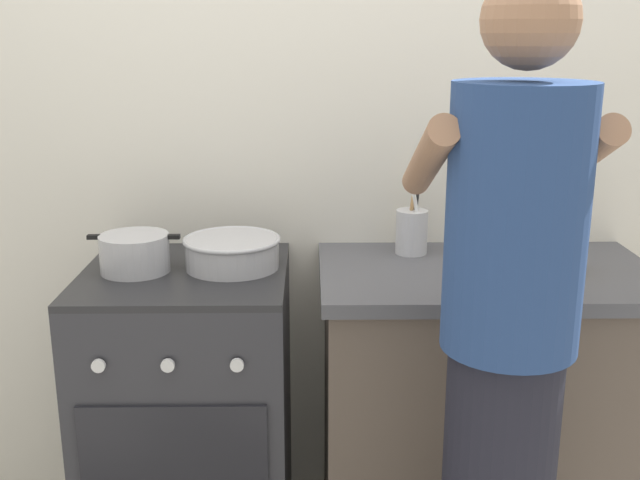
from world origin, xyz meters
TOP-DOWN VIEW (x-y plane):
  - back_wall at (0.20, 0.50)m, footprint 3.20×0.10m
  - countertop at (0.55, 0.15)m, footprint 1.00×0.60m
  - stove_range at (-0.35, 0.15)m, footprint 0.60×0.62m
  - pot at (-0.49, 0.14)m, footprint 0.27×0.20m
  - mixing_bowl at (-0.21, 0.18)m, footprint 0.29×0.29m
  - utensil_crock at (0.34, 0.32)m, footprint 0.10×0.10m
  - spice_bottle at (0.63, 0.06)m, footprint 0.04×0.04m
  - oil_bottle at (0.76, 0.11)m, footprint 0.07×0.07m
  - person at (0.46, -0.41)m, footprint 0.41×0.50m

SIDE VIEW (x-z plane):
  - stove_range at x=-0.35m, z-range 0.00..0.90m
  - countertop at x=0.55m, z-range 0.00..0.90m
  - person at x=0.46m, z-range 0.01..1.71m
  - spice_bottle at x=0.63m, z-range 0.90..0.99m
  - mixing_bowl at x=-0.21m, z-range 0.90..1.00m
  - pot at x=-0.49m, z-range 0.90..1.01m
  - utensil_crock at x=0.34m, z-range 0.83..1.15m
  - oil_bottle at x=0.76m, z-range 0.88..1.11m
  - back_wall at x=0.20m, z-range 0.00..2.50m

